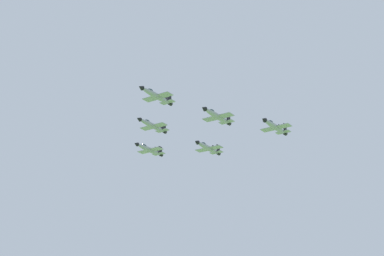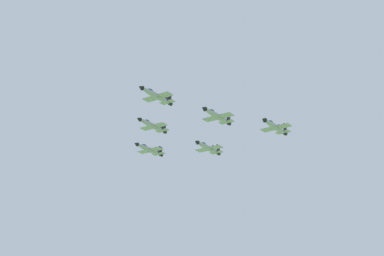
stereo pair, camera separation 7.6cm
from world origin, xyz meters
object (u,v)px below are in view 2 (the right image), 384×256
Objects in this scene: jet_right_wingman at (152,125)px; jet_slot_rear at (208,148)px; jet_lead at (156,96)px; jet_left_outer at (275,127)px; jet_right_outer at (149,149)px; jet_left_wingman at (217,116)px.

jet_right_wingman reaches higher than jet_slot_rear.
jet_right_wingman is (-17.11, -9.34, -2.28)m from jet_lead.
jet_right_wingman is at bearing -67.74° from jet_left_outer.
jet_right_outer reaches higher than jet_left_outer.
jet_right_wingman reaches higher than jet_right_outer.
jet_slot_rear is at bearing 139.87° from jet_right_wingman.
jet_left_outer is at bearing 139.79° from jet_left_wingman.
jet_right_outer reaches higher than jet_left_wingman.
jet_left_outer is 25.36m from jet_slot_rear.
jet_left_wingman reaches higher than jet_slot_rear.
jet_left_outer is at bearing 111.65° from jet_right_wingman.
jet_right_outer is 1.03× the size of jet_slot_rear.
jet_left_outer is at bearing 89.26° from jet_slot_rear.
jet_lead is 0.98× the size of jet_left_wingman.
jet_left_outer is 1.04× the size of jet_slot_rear.
jet_left_wingman is 19.55m from jet_left_outer.
jet_lead is 30.85m from jet_slot_rear.
jet_lead is at bearing -39.52° from jet_left_outer.
jet_right_outer is (-17.11, -9.34, -1.87)m from jet_right_wingman.
jet_right_wingman is 0.97× the size of jet_right_outer.
jet_lead is 39.44m from jet_left_outer.
jet_right_wingman is 20.41m from jet_slot_rear.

